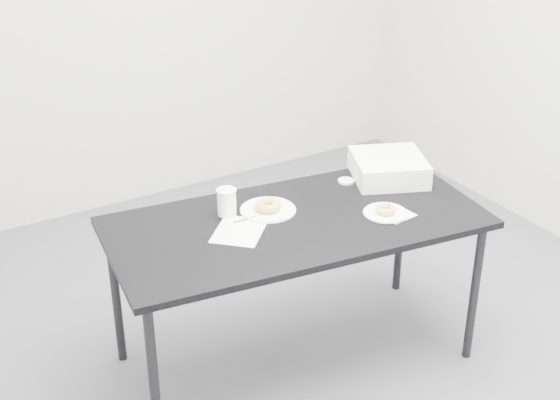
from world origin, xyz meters
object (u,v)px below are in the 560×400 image
plate_near (385,213)px  bakery_box (389,168)px  donut_far (268,205)px  donut_near (386,209)px  coffee_cup (227,202)px  plate_far (268,210)px  pen (245,219)px  table (296,231)px  scorecard (239,231)px

plate_near → bakery_box: 0.39m
bakery_box → donut_far: bearing=-157.2°
plate_near → donut_near: size_ratio=2.13×
donut_near → donut_far: 0.53m
bakery_box → plate_near: bearing=-106.4°
donut_near → coffee_cup: (-0.61, 0.36, 0.04)m
donut_near → plate_far: size_ratio=0.37×
pen → coffee_cup: (-0.04, 0.09, 0.06)m
table → pen: pen is taller
plate_far → donut_far: donut_far is taller
table → pen: 0.23m
table → donut_near: 0.41m
table → plate_near: plate_near is taller
scorecard → donut_near: (0.64, -0.20, 0.02)m
scorecard → pen: pen is taller
donut_near → table: bearing=156.5°
plate_near → donut_far: bearing=145.5°
plate_far → donut_far: (0.00, 0.00, 0.02)m
pen → donut_far: 0.14m
pen → donut_far: (0.13, 0.03, 0.02)m
donut_far → bakery_box: size_ratio=0.35×
scorecard → plate_far: 0.23m
coffee_cup → scorecard: bearing=-98.9°
table → plate_near: 0.41m
donut_near → plate_far: donut_near is taller
donut_near → coffee_cup: 0.71m
donut_near → bakery_box: bearing=50.3°
scorecard → bakery_box: (0.88, 0.09, 0.06)m
plate_near → donut_far: size_ratio=1.68×
scorecard → donut_near: donut_near is taller
donut_far → coffee_cup: 0.19m
plate_far → coffee_cup: bearing=160.7°
bakery_box → scorecard: bearing=-150.6°
table → coffee_cup: (-0.24, 0.20, 0.12)m
table → bakery_box: 0.64m
plate_far → coffee_cup: 0.20m
plate_near → coffee_cup: 0.71m
plate_near → pen: bearing=154.4°
scorecard → pen: size_ratio=2.15×
pen → plate_near: bearing=-24.5°
coffee_cup → donut_far: bearing=-19.3°
scorecard → donut_far: 0.23m
scorecard → plate_near: bearing=26.7°
pen → coffee_cup: size_ratio=0.94×
plate_near → bakery_box: bakery_box is taller
plate_near → bakery_box: bearing=50.3°
scorecard → plate_far: bearing=70.4°
table → plate_far: plate_far is taller
table → donut_near: (0.37, -0.16, 0.08)m
scorecard → coffee_cup: bearing=125.1°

